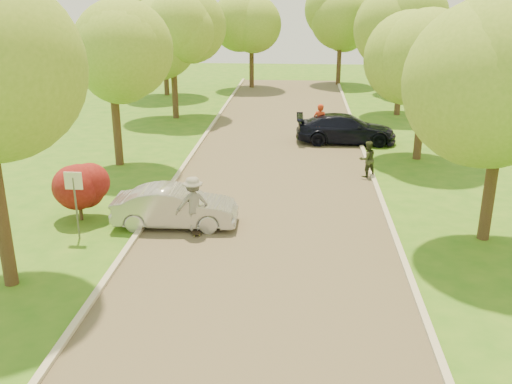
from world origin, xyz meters
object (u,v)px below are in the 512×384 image
(dark_sedan, at_px, (346,129))
(person_striped, at_px, (320,123))
(person_olive, at_px, (367,159))
(longboard, at_px, (194,230))
(street_sign, at_px, (74,191))
(skateboarder, at_px, (193,204))
(silver_sedan, at_px, (175,207))

(dark_sedan, height_order, person_striped, person_striped)
(person_striped, distance_m, person_olive, 6.15)
(dark_sedan, distance_m, longboard, 13.22)
(street_sign, distance_m, skateboarder, 3.63)
(dark_sedan, xyz_separation_m, longboard, (-5.59, -11.96, -0.63))
(longboard, bearing_deg, street_sign, -11.89)
(street_sign, distance_m, person_striped, 15.12)
(street_sign, xyz_separation_m, longboard, (3.51, 0.73, -1.47))
(silver_sedan, xyz_separation_m, longboard, (0.71, -0.51, -0.57))
(longboard, relative_size, skateboarder, 0.53)
(person_striped, relative_size, person_olive, 1.27)
(silver_sedan, distance_m, person_olive, 8.95)
(street_sign, bearing_deg, longboard, 11.76)
(dark_sedan, bearing_deg, person_striped, 77.95)
(dark_sedan, distance_m, person_striped, 1.35)
(dark_sedan, height_order, skateboarder, skateboarder)
(silver_sedan, bearing_deg, person_olive, -51.56)
(skateboarder, bearing_deg, longboard, 66.36)
(longboard, xyz_separation_m, person_olive, (6.09, 6.34, 0.66))
(street_sign, xyz_separation_m, silver_sedan, (2.80, 1.24, -0.90))
(longboard, bearing_deg, dark_sedan, -138.70)
(dark_sedan, relative_size, person_olive, 3.30)
(dark_sedan, xyz_separation_m, person_striped, (-1.30, 0.25, 0.24))
(longboard, distance_m, person_striped, 12.98)
(person_striped, bearing_deg, silver_sedan, 85.63)
(longboard, bearing_deg, silver_sedan, -59.67)
(street_sign, height_order, skateboarder, street_sign)
(street_sign, relative_size, longboard, 2.35)
(street_sign, xyz_separation_m, dark_sedan, (9.10, 12.69, -0.84))
(silver_sedan, relative_size, person_olive, 2.65)
(person_striped, bearing_deg, person_olive, 125.79)
(dark_sedan, distance_m, skateboarder, 13.21)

